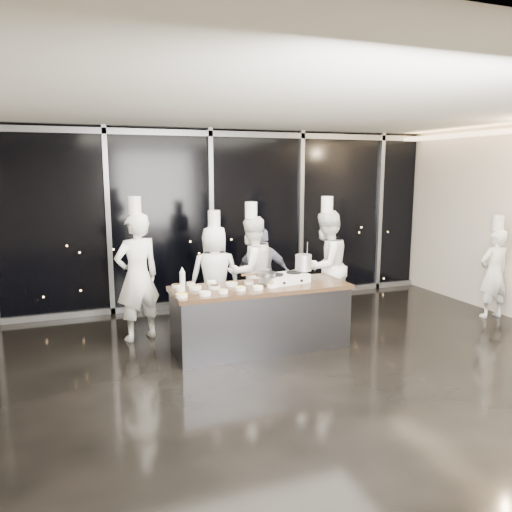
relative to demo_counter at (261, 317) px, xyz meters
The scene contains 15 objects.
ground 1.01m from the demo_counter, 90.00° to the right, with size 9.00×9.00×0.00m, color black.
room_shell 2.01m from the demo_counter, 78.94° to the right, with size 9.02×7.02×3.21m.
window_wall 2.78m from the demo_counter, 90.00° to the left, with size 8.90×0.11×3.20m.
demo_counter is the anchor object (origin of this frame).
stove 0.64m from the demo_counter, ahead, with size 0.69×0.49×0.14m.
frying_pan 0.61m from the demo_counter, 22.17° to the right, with size 0.51×0.33×0.05m.
stock_pot 1.00m from the demo_counter, ahead, with size 0.23×0.23×0.23m, color silver.
prep_bowls 0.77m from the demo_counter, behind, with size 1.41×0.73×0.05m.
squeeze_bottle 1.22m from the demo_counter, 161.54° to the left, with size 0.07×0.07×0.27m.
chef_far_left 1.90m from the demo_counter, 147.09° to the left, with size 0.79×0.65×2.10m.
chef_left 1.29m from the demo_counter, 104.89° to the left, with size 0.86×0.63×1.86m.
chef_center 1.18m from the demo_counter, 76.90° to the left, with size 1.01×0.88×1.98m.
guest 1.43m from the demo_counter, 67.53° to the left, with size 0.97×0.65×1.53m.
chef_right 1.77m from the demo_counter, 30.25° to the left, with size 1.09×1.00×2.05m.
chef_side 4.21m from the demo_counter, ahead, with size 0.56×0.38×1.74m.
Camera 1 is at (-2.42, -5.34, 2.48)m, focal length 35.00 mm.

